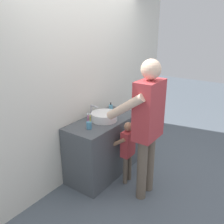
{
  "coord_description": "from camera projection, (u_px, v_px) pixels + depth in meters",
  "views": [
    {
      "loc": [
        -2.5,
        -1.62,
        2.1
      ],
      "look_at": [
        0.0,
        0.15,
        0.98
      ],
      "focal_mm": 39.34,
      "sensor_mm": 36.0,
      "label": 1
    }
  ],
  "objects": [
    {
      "name": "ground_plane",
      "position": [
        121.0,
        178.0,
        3.52
      ],
      "size": [
        14.0,
        14.0,
        0.0
      ],
      "primitive_type": "plane",
      "color": "slate"
    },
    {
      "name": "back_wall",
      "position": [
        84.0,
        80.0,
        3.39
      ],
      "size": [
        4.4,
        0.08,
        2.7
      ],
      "color": "silver",
      "rests_on": "ground"
    },
    {
      "name": "vanity_cabinet",
      "position": [
        104.0,
        147.0,
        3.54
      ],
      "size": [
        1.15,
        0.54,
        0.83
      ],
      "primitive_type": "cube",
      "color": "#4C5156",
      "rests_on": "ground"
    },
    {
      "name": "sink_basin",
      "position": [
        104.0,
        116.0,
        3.36
      ],
      "size": [
        0.36,
        0.36,
        0.11
      ],
      "color": "white",
      "rests_on": "vanity_cabinet"
    },
    {
      "name": "faucet",
      "position": [
        92.0,
        112.0,
        3.47
      ],
      "size": [
        0.18,
        0.14,
        0.18
      ],
      "color": "#B7BABF",
      "rests_on": "vanity_cabinet"
    },
    {
      "name": "toothbrush_cup",
      "position": [
        89.0,
        125.0,
        3.1
      ],
      "size": [
        0.07,
        0.07,
        0.21
      ],
      "color": "#4C8EB2",
      "rests_on": "vanity_cabinet"
    },
    {
      "name": "soap_bottle",
      "position": [
        111.0,
        109.0,
        3.62
      ],
      "size": [
        0.06,
        0.06,
        0.16
      ],
      "color": "#66B2D1",
      "rests_on": "vanity_cabinet"
    },
    {
      "name": "child_toddler",
      "position": [
        127.0,
        147.0,
        3.28
      ],
      "size": [
        0.27,
        0.28,
        0.89
      ],
      "color": "#6B5B4C",
      "rests_on": "ground"
    },
    {
      "name": "adult_parent",
      "position": [
        147.0,
        118.0,
        2.87
      ],
      "size": [
        0.54,
        0.57,
        1.74
      ],
      "color": "#6B5B4C",
      "rests_on": "ground"
    }
  ]
}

